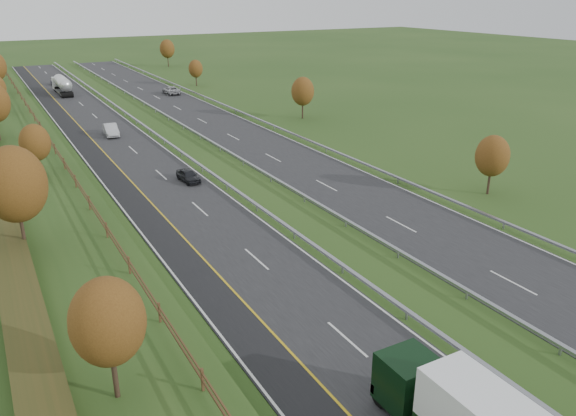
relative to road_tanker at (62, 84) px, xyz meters
name	(u,v)px	position (x,y,z in m)	size (l,w,h in m)	color
ground	(194,151)	(7.81, -53.04, -1.86)	(400.00, 400.00, 0.00)	#284518
near_carriageway	(121,149)	(-0.19, -48.04, -1.84)	(10.50, 200.00, 0.04)	black
far_carriageway	(238,135)	(16.31, -48.04, -1.84)	(10.50, 200.00, 0.04)	black
hard_shoulder	(91,153)	(-3.94, -48.04, -1.84)	(3.00, 200.00, 0.04)	black
lane_markings	(170,143)	(6.21, -48.15, -1.81)	(26.75, 200.00, 0.01)	silver
embankment_left	(9,155)	(-13.19, -48.04, -0.86)	(12.00, 200.00, 2.00)	#284518
fence_left	(48,137)	(-8.69, -48.45, 0.87)	(0.12, 189.06, 1.20)	#422B19
median_barrier_near	(164,140)	(5.51, -48.04, -1.25)	(0.32, 200.00, 0.71)	gray
median_barrier_far	(200,135)	(10.61, -48.04, -1.25)	(0.32, 200.00, 0.71)	gray
outer_barrier_far	(274,126)	(22.11, -48.04, -1.25)	(0.32, 200.00, 0.71)	gray
trees_left	(6,115)	(-12.83, -51.40, 4.51)	(6.64, 164.30, 7.66)	#2D2116
trees_far	(238,74)	(29.61, -18.82, 2.38)	(8.45, 118.60, 7.12)	#2D2116
road_tanker	(62,84)	(0.00, 0.00, 0.00)	(2.40, 11.22, 3.46)	silver
car_dark_near	(188,176)	(2.93, -64.78, -1.17)	(1.54, 3.82, 1.30)	black
car_silver_mid	(111,130)	(0.41, -39.94, -1.01)	(1.72, 4.92, 1.62)	#BABABF
car_small_far	(56,82)	(0.41, 12.75, -1.17)	(1.83, 4.50, 1.30)	#13153C
car_oncoming	(171,90)	(18.67, -10.78, -1.05)	(2.56, 5.55, 1.54)	#ADACB1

